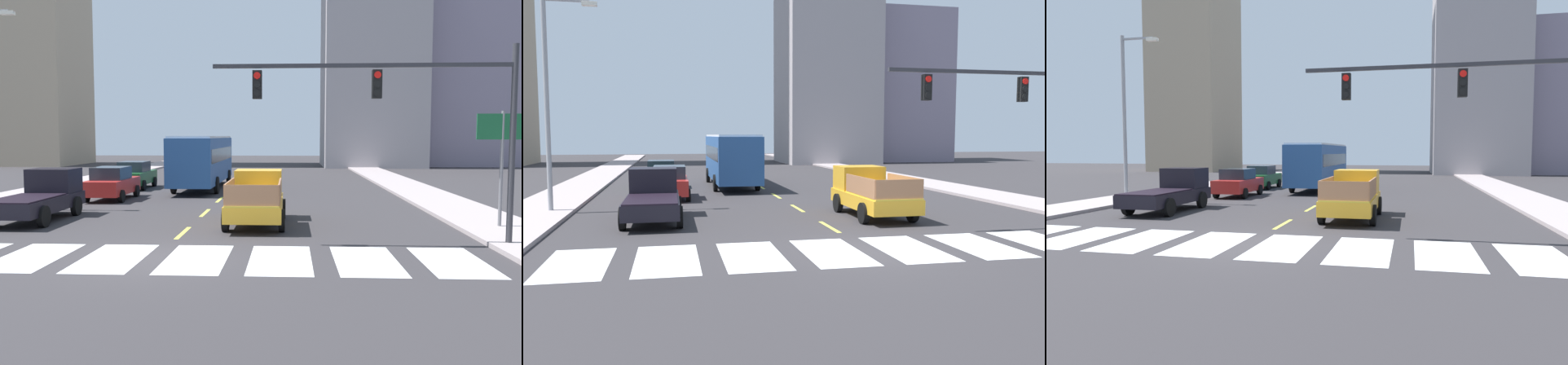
% 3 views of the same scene
% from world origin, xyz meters
% --- Properties ---
extents(ground_plane, '(160.00, 160.00, 0.00)m').
position_xyz_m(ground_plane, '(0.00, 0.00, 0.00)').
color(ground_plane, '#312E31').
extents(sidewalk_right, '(3.06, 110.00, 0.15)m').
position_xyz_m(sidewalk_right, '(11.14, 18.00, 0.07)').
color(sidewalk_right, '#A09293').
rests_on(sidewalk_right, ground).
extents(sidewalk_left, '(3.06, 110.00, 0.15)m').
position_xyz_m(sidewalk_left, '(-11.14, 18.00, 0.07)').
color(sidewalk_left, '#A09293').
rests_on(sidewalk_left, ground).
extents(crosswalk_stripe_0, '(1.66, 3.64, 0.01)m').
position_xyz_m(crosswalk_stripe_0, '(-7.97, 0.00, 0.00)').
color(crosswalk_stripe_0, white).
rests_on(crosswalk_stripe_0, ground).
extents(crosswalk_stripe_1, '(1.66, 3.64, 0.01)m').
position_xyz_m(crosswalk_stripe_1, '(-5.70, 0.00, 0.00)').
color(crosswalk_stripe_1, white).
rests_on(crosswalk_stripe_1, ground).
extents(crosswalk_stripe_2, '(1.66, 3.64, 0.01)m').
position_xyz_m(crosswalk_stripe_2, '(-3.42, 0.00, 0.00)').
color(crosswalk_stripe_2, white).
rests_on(crosswalk_stripe_2, ground).
extents(crosswalk_stripe_3, '(1.66, 3.64, 0.01)m').
position_xyz_m(crosswalk_stripe_3, '(-1.14, 0.00, 0.00)').
color(crosswalk_stripe_3, white).
rests_on(crosswalk_stripe_3, ground).
extents(crosswalk_stripe_4, '(1.66, 3.64, 0.01)m').
position_xyz_m(crosswalk_stripe_4, '(1.14, 0.00, 0.00)').
color(crosswalk_stripe_4, white).
rests_on(crosswalk_stripe_4, ground).
extents(crosswalk_stripe_5, '(1.66, 3.64, 0.01)m').
position_xyz_m(crosswalk_stripe_5, '(3.42, 0.00, 0.00)').
color(crosswalk_stripe_5, white).
rests_on(crosswalk_stripe_5, ground).
extents(crosswalk_stripe_6, '(1.66, 3.64, 0.01)m').
position_xyz_m(crosswalk_stripe_6, '(5.70, 0.00, 0.00)').
color(crosswalk_stripe_6, white).
rests_on(crosswalk_stripe_6, ground).
extents(lane_dash_0, '(0.16, 2.40, 0.01)m').
position_xyz_m(lane_dash_0, '(0.00, 4.00, 0.00)').
color(lane_dash_0, '#D3D149').
rests_on(lane_dash_0, ground).
extents(lane_dash_1, '(0.16, 2.40, 0.01)m').
position_xyz_m(lane_dash_1, '(0.00, 9.00, 0.00)').
color(lane_dash_1, '#D3D149').
rests_on(lane_dash_1, ground).
extents(lane_dash_2, '(0.16, 2.40, 0.01)m').
position_xyz_m(lane_dash_2, '(0.00, 14.00, 0.00)').
color(lane_dash_2, '#D3D149').
rests_on(lane_dash_2, ground).
extents(lane_dash_3, '(0.16, 2.40, 0.01)m').
position_xyz_m(lane_dash_3, '(0.00, 19.00, 0.00)').
color(lane_dash_3, '#D3D149').
rests_on(lane_dash_3, ground).
extents(lane_dash_4, '(0.16, 2.40, 0.01)m').
position_xyz_m(lane_dash_4, '(0.00, 24.00, 0.00)').
color(lane_dash_4, '#D3D149').
rests_on(lane_dash_4, ground).
extents(lane_dash_5, '(0.16, 2.40, 0.01)m').
position_xyz_m(lane_dash_5, '(0.00, 29.00, 0.00)').
color(lane_dash_5, '#D3D149').
rests_on(lane_dash_5, ground).
extents(lane_dash_6, '(0.16, 2.40, 0.01)m').
position_xyz_m(lane_dash_6, '(0.00, 34.00, 0.00)').
color(lane_dash_6, '#D3D149').
rests_on(lane_dash_6, ground).
extents(lane_dash_7, '(0.16, 2.40, 0.01)m').
position_xyz_m(lane_dash_7, '(0.00, 39.00, 0.00)').
color(lane_dash_7, '#D3D149').
rests_on(lane_dash_7, ground).
extents(pickup_stakebed, '(2.18, 5.20, 1.96)m').
position_xyz_m(pickup_stakebed, '(2.41, 6.37, 0.94)').
color(pickup_stakebed, gold).
rests_on(pickup_stakebed, ground).
extents(pickup_dark, '(2.18, 5.20, 1.96)m').
position_xyz_m(pickup_dark, '(-6.26, 6.92, 0.92)').
color(pickup_dark, black).
rests_on(pickup_dark, ground).
extents(city_bus, '(2.72, 10.80, 3.32)m').
position_xyz_m(city_bus, '(-1.80, 19.94, 1.95)').
color(city_bus, '#254F8D').
rests_on(city_bus, ground).
extents(sedan_near_left, '(2.02, 4.40, 1.72)m').
position_xyz_m(sedan_near_left, '(-6.17, 19.99, 0.86)').
color(sedan_near_left, '#1C5627').
rests_on(sedan_near_left, ground).
extents(sedan_mid, '(2.02, 4.40, 1.72)m').
position_xyz_m(sedan_mid, '(-5.64, 13.83, 0.86)').
color(sedan_mid, red).
rests_on(sedan_mid, ground).
extents(streetlight_left, '(2.20, 0.28, 9.00)m').
position_xyz_m(streetlight_left, '(-10.37, 9.52, 4.97)').
color(streetlight_left, gray).
rests_on(streetlight_left, ground).
extents(block_mid_left, '(10.50, 10.68, 23.91)m').
position_xyz_m(block_mid_left, '(12.55, 47.51, 11.96)').
color(block_mid_left, '#9C9497').
rests_on(block_mid_left, ground).
extents(block_mid_right, '(10.22, 9.66, 18.53)m').
position_xyz_m(block_mid_right, '(23.33, 50.32, 9.27)').
color(block_mid_right, gray).
rests_on(block_mid_right, ground).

